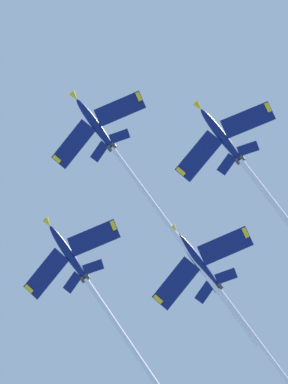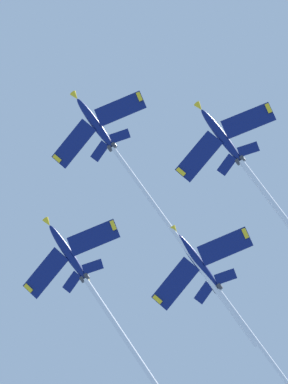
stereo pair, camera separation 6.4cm
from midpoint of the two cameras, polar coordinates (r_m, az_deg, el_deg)
jet_lead at (r=156.62m, az=-1.28°, el=1.83°), size 25.17×50.71×21.49m
jet_left_wing at (r=149.57m, az=8.26°, el=-0.49°), size 25.67×53.61×23.46m
jet_right_wing at (r=152.73m, az=-2.41°, el=-7.72°), size 26.38×54.48×23.29m
jet_slot at (r=149.13m, az=5.32°, el=-6.85°), size 24.63×48.28×19.77m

